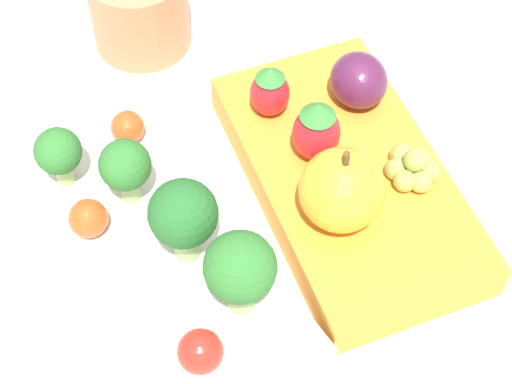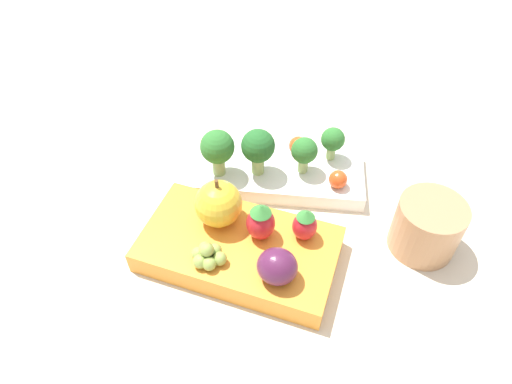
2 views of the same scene
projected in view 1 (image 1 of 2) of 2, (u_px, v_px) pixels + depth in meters
ground_plane at (257, 243)px, 0.53m from camera, size 4.00×4.00×0.00m
bento_box_savoury at (160, 253)px, 0.51m from camera, size 0.24×0.13×0.02m
bento_box_fruit at (347, 180)px, 0.54m from camera, size 0.21×0.12×0.03m
broccoli_floret_0 at (181, 211)px, 0.47m from camera, size 0.04×0.04×0.06m
broccoli_floret_1 at (125, 167)px, 0.50m from camera, size 0.03×0.03×0.05m
broccoli_floret_2 at (240, 269)px, 0.45m from camera, size 0.04×0.04×0.06m
broccoli_floret_3 at (58, 153)px, 0.51m from camera, size 0.03×0.03×0.04m
cherry_tomato_0 at (127, 127)px, 0.54m from camera, size 0.02×0.02×0.02m
cherry_tomato_1 at (200, 352)px, 0.45m from camera, size 0.03×0.03×0.03m
cherry_tomato_2 at (88, 218)px, 0.50m from camera, size 0.02×0.02×0.02m
apple at (342, 190)px, 0.49m from camera, size 0.05×0.05×0.06m
strawberry_0 at (317, 130)px, 0.52m from camera, size 0.03×0.03×0.05m
strawberry_1 at (270, 91)px, 0.54m from camera, size 0.03×0.03×0.04m
plum at (359, 80)px, 0.55m from camera, size 0.04×0.04×0.04m
grape_cluster at (413, 169)px, 0.52m from camera, size 0.03×0.03×0.02m
drinking_cup at (146, 6)px, 0.61m from camera, size 0.07×0.07×0.06m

